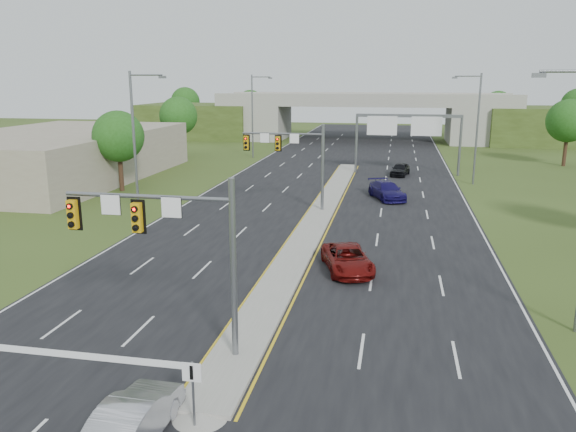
{
  "coord_description": "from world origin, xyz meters",
  "views": [
    {
      "loc": [
        5.7,
        -18.86,
        10.4
      ],
      "look_at": [
        -0.07,
        10.89,
        3.0
      ],
      "focal_mm": 35.0,
      "sensor_mm": 36.0,
      "label": 1
    }
  ],
  "objects_px": {
    "overpass": "(364,120)",
    "car_far_c": "(400,169)",
    "car_far_a": "(347,259)",
    "sign_gantry": "(407,127)",
    "signal_mast_near": "(173,237)",
    "car_far_b": "(387,190)",
    "signal_mast_far": "(294,153)",
    "keep_right_sign": "(193,383)",
    "car_silver": "(133,419)"
  },
  "relations": [
    {
      "from": "signal_mast_near",
      "to": "overpass",
      "type": "xyz_separation_m",
      "value": [
        2.26,
        80.07,
        -1.17
      ]
    },
    {
      "from": "overpass",
      "to": "car_far_b",
      "type": "xyz_separation_m",
      "value": [
        5.02,
        -49.13,
        -2.77
      ]
    },
    {
      "from": "overpass",
      "to": "car_far_c",
      "type": "height_order",
      "value": "overpass"
    },
    {
      "from": "keep_right_sign",
      "to": "car_silver",
      "type": "bearing_deg",
      "value": -147.71
    },
    {
      "from": "signal_mast_far",
      "to": "car_far_c",
      "type": "distance_m",
      "value": 21.16
    },
    {
      "from": "car_silver",
      "to": "sign_gantry",
      "type": "bearing_deg",
      "value": -98.64
    },
    {
      "from": "signal_mast_near",
      "to": "car_far_c",
      "type": "distance_m",
      "value": 44.97
    },
    {
      "from": "car_far_a",
      "to": "car_far_c",
      "type": "distance_m",
      "value": 33.16
    },
    {
      "from": "signal_mast_far",
      "to": "car_far_b",
      "type": "distance_m",
      "value": 10.19
    },
    {
      "from": "sign_gantry",
      "to": "car_far_b",
      "type": "bearing_deg",
      "value": -96.76
    },
    {
      "from": "signal_mast_near",
      "to": "signal_mast_far",
      "type": "xyz_separation_m",
      "value": [
        0.0,
        25.0,
        0.0
      ]
    },
    {
      "from": "car_far_b",
      "to": "signal_mast_far",
      "type": "bearing_deg",
      "value": -162.69
    },
    {
      "from": "overpass",
      "to": "signal_mast_far",
      "type": "bearing_deg",
      "value": -92.35
    },
    {
      "from": "overpass",
      "to": "car_far_a",
      "type": "xyz_separation_m",
      "value": [
        3.3,
        -69.13,
        -2.84
      ]
    },
    {
      "from": "sign_gantry",
      "to": "car_silver",
      "type": "distance_m",
      "value": 51.25
    },
    {
      "from": "signal_mast_near",
      "to": "keep_right_sign",
      "type": "bearing_deg",
      "value": -63.06
    },
    {
      "from": "signal_mast_near",
      "to": "signal_mast_far",
      "type": "distance_m",
      "value": 25.0
    },
    {
      "from": "signal_mast_near",
      "to": "car_silver",
      "type": "bearing_deg",
      "value": -81.95
    },
    {
      "from": "overpass",
      "to": "car_silver",
      "type": "relative_size",
      "value": 18.39
    },
    {
      "from": "signal_mast_near",
      "to": "sign_gantry",
      "type": "height_order",
      "value": "signal_mast_near"
    },
    {
      "from": "signal_mast_near",
      "to": "overpass",
      "type": "bearing_deg",
      "value": 88.38
    },
    {
      "from": "signal_mast_far",
      "to": "overpass",
      "type": "distance_m",
      "value": 55.13
    },
    {
      "from": "signal_mast_far",
      "to": "car_far_a",
      "type": "relative_size",
      "value": 1.4
    },
    {
      "from": "signal_mast_near",
      "to": "car_far_b",
      "type": "height_order",
      "value": "signal_mast_near"
    },
    {
      "from": "signal_mast_near",
      "to": "car_far_b",
      "type": "distance_m",
      "value": 32.03
    },
    {
      "from": "keep_right_sign",
      "to": "car_far_b",
      "type": "xyz_separation_m",
      "value": [
        5.02,
        35.4,
        -0.73
      ]
    },
    {
      "from": "car_silver",
      "to": "car_far_a",
      "type": "distance_m",
      "value": 17.04
    },
    {
      "from": "signal_mast_far",
      "to": "sign_gantry",
      "type": "height_order",
      "value": "signal_mast_far"
    },
    {
      "from": "car_far_a",
      "to": "car_far_c",
      "type": "xyz_separation_m",
      "value": [
        2.89,
        33.03,
        0.0
      ]
    },
    {
      "from": "signal_mast_far",
      "to": "car_far_a",
      "type": "bearing_deg",
      "value": -68.41
    },
    {
      "from": "overpass",
      "to": "car_far_a",
      "type": "distance_m",
      "value": 69.26
    },
    {
      "from": "signal_mast_near",
      "to": "overpass",
      "type": "height_order",
      "value": "overpass"
    },
    {
      "from": "sign_gantry",
      "to": "signal_mast_near",
      "type": "bearing_deg",
      "value": -101.25
    },
    {
      "from": "keep_right_sign",
      "to": "car_silver",
      "type": "height_order",
      "value": "keep_right_sign"
    },
    {
      "from": "car_far_a",
      "to": "sign_gantry",
      "type": "bearing_deg",
      "value": 67.33
    },
    {
      "from": "signal_mast_near",
      "to": "car_far_c",
      "type": "height_order",
      "value": "signal_mast_near"
    },
    {
      "from": "overpass",
      "to": "car_far_b",
      "type": "height_order",
      "value": "overpass"
    },
    {
      "from": "keep_right_sign",
      "to": "overpass",
      "type": "height_order",
      "value": "overpass"
    },
    {
      "from": "signal_mast_far",
      "to": "car_far_c",
      "type": "height_order",
      "value": "signal_mast_far"
    },
    {
      "from": "car_far_a",
      "to": "car_far_b",
      "type": "xyz_separation_m",
      "value": [
        1.72,
        20.0,
        0.07
      ]
    },
    {
      "from": "keep_right_sign",
      "to": "car_far_c",
      "type": "distance_m",
      "value": 48.84
    },
    {
      "from": "sign_gantry",
      "to": "car_silver",
      "type": "bearing_deg",
      "value": -99.22
    },
    {
      "from": "signal_mast_far",
      "to": "car_far_b",
      "type": "relative_size",
      "value": 1.33
    },
    {
      "from": "signal_mast_far",
      "to": "sign_gantry",
      "type": "relative_size",
      "value": 0.6
    },
    {
      "from": "sign_gantry",
      "to": "car_far_a",
      "type": "relative_size",
      "value": 2.31
    },
    {
      "from": "sign_gantry",
      "to": "car_far_b",
      "type": "xyz_separation_m",
      "value": [
        -1.67,
        -14.05,
        -4.45
      ]
    },
    {
      "from": "car_silver",
      "to": "car_far_b",
      "type": "height_order",
      "value": "car_far_b"
    },
    {
      "from": "signal_mast_near",
      "to": "car_far_a",
      "type": "xyz_separation_m",
      "value": [
        5.56,
        10.95,
        -4.01
      ]
    },
    {
      "from": "sign_gantry",
      "to": "car_silver",
      "type": "height_order",
      "value": "sign_gantry"
    },
    {
      "from": "signal_mast_near",
      "to": "car_silver",
      "type": "height_order",
      "value": "signal_mast_near"
    }
  ]
}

